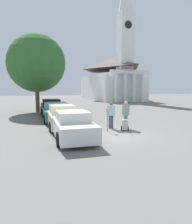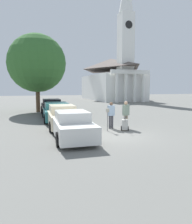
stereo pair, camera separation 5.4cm
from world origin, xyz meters
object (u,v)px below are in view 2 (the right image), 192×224
Objects in this scene: parked_car_white at (72,125)px; parked_car_teal at (56,112)px; person_supervisor at (126,113)px; equipment_cart at (125,124)px; parking_meter at (108,115)px; parked_car_black at (52,107)px; parked_car_cream at (62,117)px; person_worker at (111,113)px; church at (112,76)px.

parked_car_teal is at bearing 91.35° from parked_car_white.
person_supervisor is 1.77× the size of equipment_cart.
parking_meter is 1.21m from equipment_cart.
parked_car_black reaches higher than equipment_cart.
parking_meter is (2.44, -2.19, 0.27)m from parked_car_cream.
parked_car_teal is 5.49m from person_worker.
church reaches higher than parked_car_white.
church is at bearing 68.19° from parking_meter.
parked_car_black is 9.77m from equipment_cart.
parked_car_black is at bearing 105.27° from parking_meter.
person_worker reaches higher than equipment_cart.
parked_car_black is (0.00, 3.56, 0.03)m from parked_car_teal.
person_supervisor is 0.96m from equipment_cart.
parked_car_cream is 0.93× the size of parked_car_teal.
parking_meter is at bearing 27.84° from parked_car_white.
parked_car_cream is at bearing 138.13° from parking_meter.
parked_car_white is 2.80× the size of person_supervisor.
parked_car_cream is (-0.00, 3.40, 0.01)m from parked_car_white.
equipment_cart is at bearing 115.41° from person_worker.
church reaches higher than parked_car_teal.
person_worker is 0.97× the size of person_supervisor.
person_worker is 32.70m from church.
parked_car_white reaches higher than parking_meter.
parked_car_teal reaches higher than parking_meter.
parking_meter is (2.44, 1.22, 0.28)m from parked_car_white.
parked_car_cream is 32.64m from church.
parked_car_black reaches higher than parked_car_cream.
parked_car_cream is at bearing -88.65° from parked_car_teal.
parked_car_teal is at bearing -67.85° from person_supervisor.
church is (14.82, 25.57, 4.37)m from parked_car_teal.
person_supervisor is (1.42, 0.44, 0.05)m from parking_meter.
person_worker is 0.07× the size of church.
parked_car_teal is 1.11× the size of parked_car_black.
parked_car_black is at bearing -123.96° from church.
person_supervisor is (3.86, 1.66, 0.33)m from parked_car_white.
parked_car_teal is at bearing -61.76° from person_worker.
person_supervisor is (3.86, -4.92, 0.33)m from parked_car_teal.
parked_car_cream is 0.21× the size of church.
person_supervisor is at bearing -22.96° from parked_car_cream.
parked_car_cream reaches higher than equipment_cart.
person_worker reaches higher than parked_car_white.
parking_meter is at bearing -111.81° from church.
church is at bearing 64.08° from parked_car_cream.
person_supervisor reaches higher than person_worker.
parked_car_cream is 4.24m from equipment_cart.
parked_car_teal is 5.30× the size of equipment_cart.
church reaches higher than person_worker.
parked_car_white and parked_car_teal have the same top height.
parked_car_teal is at bearing -120.09° from church.
person_worker is at bearing -68.80° from parked_car_black.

